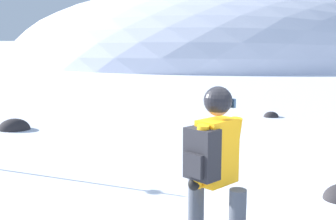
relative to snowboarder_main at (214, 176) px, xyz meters
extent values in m
ellipsoid|color=silver|center=(8.67, 34.72, -0.92)|extent=(35.05, 31.55, 12.40)
cylinder|color=#3D424C|center=(-0.12, 0.21, -0.48)|extent=(0.15, 0.15, 0.82)
cube|color=#F4A314|center=(0.03, 0.02, 0.22)|extent=(0.42, 0.39, 0.58)
cylinder|color=#F4A314|center=(-0.16, -0.12, 0.22)|extent=(0.19, 0.20, 0.57)
cylinder|color=#F4A314|center=(0.21, 0.15, 0.22)|extent=(0.19, 0.20, 0.57)
sphere|color=black|center=(-0.20, -0.10, -0.03)|extent=(0.11, 0.11, 0.11)
sphere|color=black|center=(0.20, 0.20, -0.03)|extent=(0.11, 0.11, 0.11)
cube|color=#232328|center=(-0.14, -0.10, 0.24)|extent=(0.31, 0.33, 0.44)
cube|color=#232328|center=(-0.22, -0.16, 0.16)|extent=(0.17, 0.20, 0.20)
sphere|color=#9E7051|center=(0.03, 0.02, 0.64)|extent=(0.21, 0.21, 0.21)
sphere|color=black|center=(0.03, 0.02, 0.67)|extent=(0.25, 0.25, 0.25)
cube|color=navy|center=(0.13, 0.10, 0.64)|extent=(0.13, 0.15, 0.08)
ellipsoid|color=#282628|center=(3.34, 7.39, -0.92)|extent=(0.40, 0.34, 0.28)
ellipsoid|color=#282628|center=(-3.07, 6.66, -0.92)|extent=(0.72, 0.61, 0.50)
camera|label=1|loc=(-0.91, -3.69, 1.24)|focal=47.50mm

